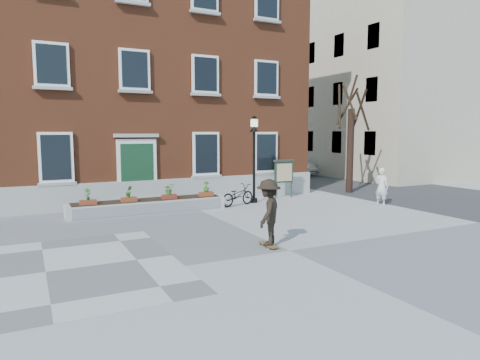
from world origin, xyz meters
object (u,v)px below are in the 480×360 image
parked_car (288,165)px  skateboarder (269,212)px  bicycle (238,195)px  lamp_post (254,147)px  notice_board (284,172)px  bystander (381,187)px

parked_car → skateboarder: 20.40m
parked_car → bicycle: bearing=-154.4°
lamp_post → skateboarder: lamp_post is taller
notice_board → bicycle: bearing=-161.6°
parked_car → notice_board: (-6.39, -9.38, 0.53)m
bystander → skateboarder: 8.65m
bicycle → notice_board: bearing=-88.4°
bystander → lamp_post: (-4.58, 3.20, 1.71)m
parked_car → bystander: bystander is taller
bicycle → lamp_post: 2.36m
skateboarder → bystander: bearing=24.9°
bicycle → skateboarder: 6.79m
lamp_post → notice_board: 2.39m
parked_car → notice_board: 11.36m
bicycle → bystander: (5.63, -2.76, 0.36)m
notice_board → parked_car: bearing=55.8°
bicycle → bystander: bystander is taller
bicycle → parked_car: 13.99m
parked_car → skateboarder: bearing=-146.9°
parked_car → skateboarder: (-11.60, -16.77, 0.25)m
lamp_post → notice_board: lamp_post is taller
lamp_post → skateboarder: bearing=-115.5°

